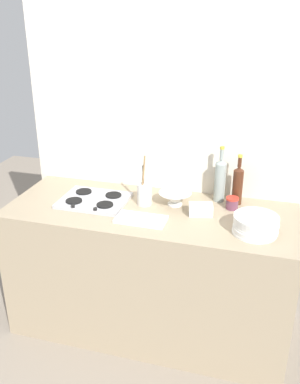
# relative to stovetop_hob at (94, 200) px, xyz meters

# --- Properties ---
(ground_plane) EXTENTS (6.00, 6.00, 0.00)m
(ground_plane) POSITION_rel_stovetop_hob_xyz_m (0.38, -0.01, -0.91)
(ground_plane) COLOR gray
(ground_plane) RESTS_ON ground
(counter_block) EXTENTS (1.80, 0.70, 0.90)m
(counter_block) POSITION_rel_stovetop_hob_xyz_m (0.38, -0.01, -0.46)
(counter_block) COLOR tan
(counter_block) RESTS_ON ground
(backsplash_panel) EXTENTS (1.90, 0.06, 2.10)m
(backsplash_panel) POSITION_rel_stovetop_hob_xyz_m (0.38, 0.37, 0.14)
(backsplash_panel) COLOR beige
(backsplash_panel) RESTS_ON ground
(stovetop_hob) EXTENTS (0.42, 0.34, 0.04)m
(stovetop_hob) POSITION_rel_stovetop_hob_xyz_m (0.00, 0.00, 0.00)
(stovetop_hob) COLOR #B2B2B7
(stovetop_hob) RESTS_ON counter_block
(plate_stack) EXTENTS (0.26, 0.25, 0.11)m
(plate_stack) POSITION_rel_stovetop_hob_xyz_m (1.02, -0.13, 0.04)
(plate_stack) COLOR white
(plate_stack) RESTS_ON counter_block
(wine_bottle_leftmost) EXTENTS (0.07, 0.07, 0.33)m
(wine_bottle_leftmost) POSITION_rel_stovetop_hob_xyz_m (0.89, 0.23, 0.12)
(wine_bottle_leftmost) COLOR #472314
(wine_bottle_leftmost) RESTS_ON counter_block
(wine_bottle_mid_left) EXTENTS (0.07, 0.07, 0.37)m
(wine_bottle_mid_left) POSITION_rel_stovetop_hob_xyz_m (0.77, 0.25, 0.13)
(wine_bottle_mid_left) COLOR gray
(wine_bottle_mid_left) RESTS_ON counter_block
(mixing_bowl) EXTENTS (0.21, 0.21, 0.08)m
(mixing_bowl) POSITION_rel_stovetop_hob_xyz_m (0.51, 0.10, 0.03)
(mixing_bowl) COLOR white
(mixing_bowl) RESTS_ON counter_block
(butter_dish) EXTENTS (0.16, 0.12, 0.07)m
(butter_dish) POSITION_rel_stovetop_hob_xyz_m (0.69, 0.01, 0.02)
(butter_dish) COLOR silver
(butter_dish) RESTS_ON counter_block
(utensil_crock) EXTENTS (0.09, 0.09, 0.34)m
(utensil_crock) POSITION_rel_stovetop_hob_xyz_m (0.32, 0.06, 0.06)
(utensil_crock) COLOR silver
(utensil_crock) RESTS_ON counter_block
(condiment_jar_front) EXTENTS (0.08, 0.08, 0.08)m
(condiment_jar_front) POSITION_rel_stovetop_hob_xyz_m (0.87, 0.15, 0.02)
(condiment_jar_front) COLOR #66384C
(condiment_jar_front) RESTS_ON counter_block
(cutting_board) EXTENTS (0.30, 0.16, 0.02)m
(cutting_board) POSITION_rel_stovetop_hob_xyz_m (0.37, -0.17, -0.00)
(cutting_board) COLOR silver
(cutting_board) RESTS_ON counter_block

